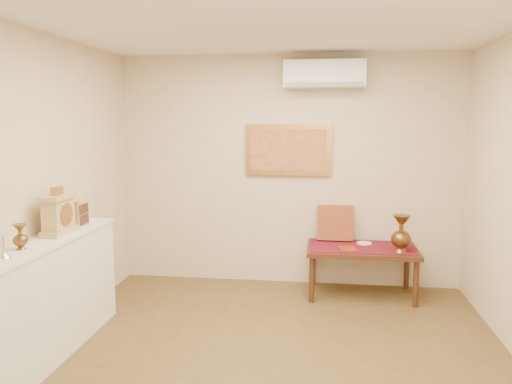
% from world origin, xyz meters
% --- Properties ---
extents(floor, '(4.50, 4.50, 0.00)m').
position_xyz_m(floor, '(0.00, 0.00, 0.00)').
color(floor, brown).
rests_on(floor, ground).
extents(ceiling, '(4.50, 4.50, 0.00)m').
position_xyz_m(ceiling, '(0.00, 0.00, 2.70)').
color(ceiling, silver).
rests_on(ceiling, ground).
extents(wall_back, '(4.00, 0.02, 2.70)m').
position_xyz_m(wall_back, '(0.00, 2.25, 1.35)').
color(wall_back, beige).
rests_on(wall_back, ground).
extents(wall_front, '(4.00, 0.02, 2.70)m').
position_xyz_m(wall_front, '(0.00, -2.25, 1.35)').
color(wall_front, beige).
rests_on(wall_front, ground).
extents(wall_left, '(0.02, 4.50, 2.70)m').
position_xyz_m(wall_left, '(-2.00, 0.00, 1.35)').
color(wall_left, beige).
rests_on(wall_left, ground).
extents(candlestick, '(0.09, 0.09, 0.18)m').
position_xyz_m(candlestick, '(-1.81, -0.45, 1.07)').
color(candlestick, silver).
rests_on(candlestick, display_ledge).
extents(brass_urn_small, '(0.11, 0.11, 0.25)m').
position_xyz_m(brass_urn_small, '(-1.83, -0.22, 1.10)').
color(brass_urn_small, brown).
rests_on(brass_urn_small, display_ledge).
extents(table_cloth, '(1.14, 0.59, 0.01)m').
position_xyz_m(table_cloth, '(0.85, 1.88, 0.55)').
color(table_cloth, maroon).
rests_on(table_cloth, low_table).
extents(brass_urn_tall, '(0.21, 0.21, 0.48)m').
position_xyz_m(brass_urn_tall, '(1.24, 1.72, 0.80)').
color(brass_urn_tall, brown).
rests_on(brass_urn_tall, table_cloth).
extents(plate, '(0.17, 0.17, 0.01)m').
position_xyz_m(plate, '(0.89, 2.02, 0.56)').
color(plate, white).
rests_on(plate, table_cloth).
extents(menu, '(0.22, 0.28, 0.01)m').
position_xyz_m(menu, '(0.68, 1.74, 0.56)').
color(menu, maroon).
rests_on(menu, table_cloth).
extents(cushion, '(0.41, 0.18, 0.42)m').
position_xyz_m(cushion, '(0.56, 2.15, 0.76)').
color(cushion, maroon).
rests_on(cushion, table_cloth).
extents(display_ledge, '(0.37, 2.02, 0.98)m').
position_xyz_m(display_ledge, '(-1.82, 0.00, 0.49)').
color(display_ledge, silver).
rests_on(display_ledge, floor).
extents(mantel_clock, '(0.17, 0.36, 0.41)m').
position_xyz_m(mantel_clock, '(-1.81, 0.29, 1.15)').
color(mantel_clock, tan).
rests_on(mantel_clock, display_ledge).
extents(wooden_chest, '(0.16, 0.21, 0.24)m').
position_xyz_m(wooden_chest, '(-1.83, 0.64, 1.10)').
color(wooden_chest, tan).
rests_on(wooden_chest, display_ledge).
extents(low_table, '(1.20, 0.70, 0.55)m').
position_xyz_m(low_table, '(0.85, 1.88, 0.48)').
color(low_table, '#432214').
rests_on(low_table, floor).
extents(painting, '(1.00, 0.06, 0.60)m').
position_xyz_m(painting, '(0.00, 2.22, 1.60)').
color(painting, '#AF7238').
rests_on(painting, wall_back).
extents(ac_unit, '(0.90, 0.25, 0.30)m').
position_xyz_m(ac_unit, '(0.40, 2.12, 2.45)').
color(ac_unit, white).
rests_on(ac_unit, wall_back).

